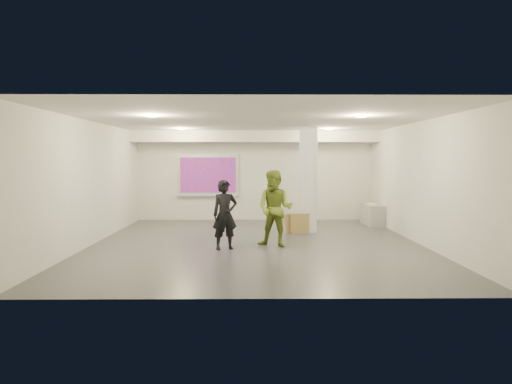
{
  "coord_description": "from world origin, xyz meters",
  "views": [
    {
      "loc": [
        -0.12,
        -11.14,
        2.06
      ],
      "look_at": [
        0.0,
        0.4,
        1.25
      ],
      "focal_mm": 32.0,
      "sensor_mm": 36.0,
      "label": 1
    }
  ],
  "objects_px": {
    "credenza": "(372,215)",
    "man": "(275,209)",
    "column": "(308,180)",
    "projection_screen": "(208,176)",
    "woman": "(225,215)"
  },
  "relations": [
    {
      "from": "column",
      "to": "man",
      "type": "height_order",
      "value": "column"
    },
    {
      "from": "column",
      "to": "projection_screen",
      "type": "bearing_deg",
      "value": 139.44
    },
    {
      "from": "projection_screen",
      "to": "man",
      "type": "xyz_separation_m",
      "value": [
        2.05,
        -4.85,
        -0.62
      ]
    },
    {
      "from": "projection_screen",
      "to": "woman",
      "type": "relative_size",
      "value": 1.31
    },
    {
      "from": "column",
      "to": "projection_screen",
      "type": "height_order",
      "value": "column"
    },
    {
      "from": "credenza",
      "to": "man",
      "type": "xyz_separation_m",
      "value": [
        -3.27,
        -3.56,
        0.58
      ]
    },
    {
      "from": "woman",
      "to": "credenza",
      "type": "bearing_deg",
      "value": 23.1
    },
    {
      "from": "projection_screen",
      "to": "woman",
      "type": "xyz_separation_m",
      "value": [
        0.87,
        -5.17,
        -0.72
      ]
    },
    {
      "from": "woman",
      "to": "man",
      "type": "distance_m",
      "value": 1.22
    },
    {
      "from": "projection_screen",
      "to": "man",
      "type": "bearing_deg",
      "value": -67.14
    },
    {
      "from": "projection_screen",
      "to": "woman",
      "type": "height_order",
      "value": "projection_screen"
    },
    {
      "from": "man",
      "to": "projection_screen",
      "type": "bearing_deg",
      "value": 134.15
    },
    {
      "from": "projection_screen",
      "to": "credenza",
      "type": "height_order",
      "value": "projection_screen"
    },
    {
      "from": "projection_screen",
      "to": "man",
      "type": "height_order",
      "value": "projection_screen"
    },
    {
      "from": "credenza",
      "to": "woman",
      "type": "bearing_deg",
      "value": -142.51
    }
  ]
}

